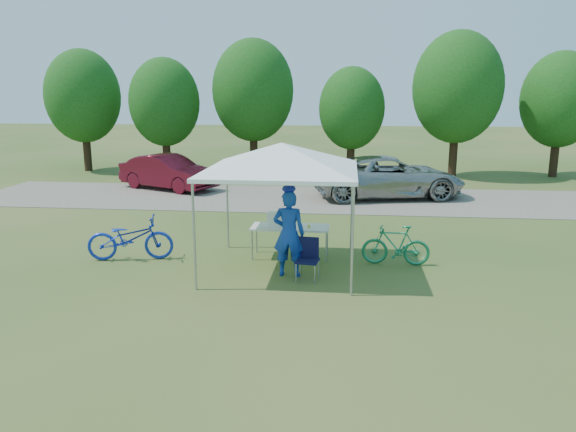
# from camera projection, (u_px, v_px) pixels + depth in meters

# --- Properties ---
(ground) EXTENTS (100.00, 100.00, 0.00)m
(ground) POSITION_uv_depth(u_px,v_px,m) (282.00, 268.00, 12.22)
(ground) COLOR #2D5119
(ground) RESTS_ON ground
(gravel_strip) EXTENTS (24.00, 5.00, 0.02)m
(gravel_strip) POSITION_uv_depth(u_px,v_px,m) (308.00, 199.00, 19.98)
(gravel_strip) COLOR gray
(gravel_strip) RESTS_ON ground
(canopy) EXTENTS (4.53, 4.53, 3.00)m
(canopy) POSITION_uv_depth(u_px,v_px,m) (281.00, 146.00, 11.63)
(canopy) COLOR #A5A5AA
(canopy) RESTS_ON ground
(treeline) EXTENTS (24.89, 4.28, 6.30)m
(treeline) POSITION_uv_depth(u_px,v_px,m) (312.00, 96.00, 25.10)
(treeline) COLOR #382314
(treeline) RESTS_ON ground
(folding_table) EXTENTS (1.78, 0.74, 0.73)m
(folding_table) POSITION_uv_depth(u_px,v_px,m) (290.00, 228.00, 12.89)
(folding_table) COLOR white
(folding_table) RESTS_ON ground
(folding_chair) EXTENTS (0.49, 0.51, 0.86)m
(folding_chair) POSITION_uv_depth(u_px,v_px,m) (308.00, 255.00, 11.45)
(folding_chair) COLOR black
(folding_chair) RESTS_ON ground
(cooler) EXTENTS (0.44, 0.30, 0.32)m
(cooler) POSITION_uv_depth(u_px,v_px,m) (277.00, 219.00, 12.87)
(cooler) COLOR white
(cooler) RESTS_ON folding_table
(ice_cream_cup) EXTENTS (0.07, 0.07, 0.05)m
(ice_cream_cup) POSITION_uv_depth(u_px,v_px,m) (309.00, 226.00, 12.78)
(ice_cream_cup) COLOR gold
(ice_cream_cup) RESTS_ON folding_table
(cyclist) EXTENTS (0.68, 0.47, 1.81)m
(cyclist) POSITION_uv_depth(u_px,v_px,m) (289.00, 234.00, 11.55)
(cyclist) COLOR #13389F
(cyclist) RESTS_ON ground
(bike_blue) EXTENTS (2.01, 1.05, 1.01)m
(bike_blue) POSITION_uv_depth(u_px,v_px,m) (130.00, 238.00, 12.74)
(bike_blue) COLOR #132FAE
(bike_blue) RESTS_ON ground
(bike_green) EXTENTS (1.51, 0.49, 0.90)m
(bike_green) POSITION_uv_depth(u_px,v_px,m) (396.00, 245.00, 12.38)
(bike_green) COLOR #1B7C52
(bike_green) RESTS_ON ground
(minivan) EXTENTS (5.73, 3.53, 1.48)m
(minivan) POSITION_uv_depth(u_px,v_px,m) (389.00, 177.00, 20.04)
(minivan) COLOR #A1A29D
(minivan) RESTS_ON gravel_strip
(sedan) EXTENTS (4.24, 3.01, 1.33)m
(sedan) POSITION_uv_depth(u_px,v_px,m) (168.00, 172.00, 21.73)
(sedan) COLOR #570E1B
(sedan) RESTS_ON gravel_strip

